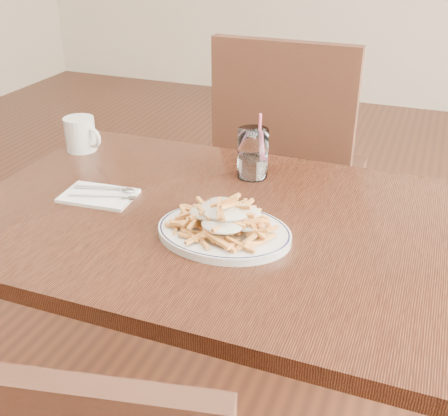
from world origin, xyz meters
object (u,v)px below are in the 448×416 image
at_px(chair_far, 288,161).
at_px(fries_plate, 224,232).
at_px(water_glass, 253,157).
at_px(table, 218,244).
at_px(coffee_mug, 81,134).
at_px(loaded_fries, 224,215).

xyz_separation_m(chair_far, fries_plate, (0.07, -0.83, 0.18)).
relative_size(chair_far, fries_plate, 3.10).
distance_m(fries_plate, water_glass, 0.33).
xyz_separation_m(table, water_glass, (0.00, 0.24, 0.14)).
xyz_separation_m(water_glass, coffee_mug, (-0.53, -0.00, -0.01)).
xyz_separation_m(table, coffee_mug, (-0.53, 0.23, 0.13)).
bearing_deg(chair_far, fries_plate, -84.92).
bearing_deg(water_glass, fries_plate, -82.42).
xyz_separation_m(loaded_fries, water_glass, (-0.04, 0.32, 0.00)).
bearing_deg(loaded_fries, coffee_mug, 150.97).
distance_m(loaded_fries, coffee_mug, 0.65).
bearing_deg(coffee_mug, table, -23.97).
height_order(table, chair_far, chair_far).
bearing_deg(chair_far, coffee_mug, -133.93).
relative_size(chair_far, coffee_mug, 8.24).
relative_size(table, fries_plate, 3.61).
bearing_deg(loaded_fries, fries_plate, 63.43).
bearing_deg(table, chair_far, 92.08).
height_order(chair_far, water_glass, chair_far).
relative_size(chair_far, water_glass, 5.76).
distance_m(chair_far, coffee_mug, 0.75).
distance_m(chair_far, fries_plate, 0.86).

